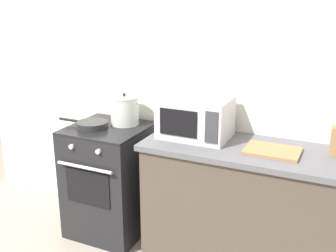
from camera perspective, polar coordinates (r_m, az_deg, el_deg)
back_wall at (r=3.24m, az=4.67°, el=5.77°), size 4.40×0.10×2.50m
lower_cabinet_right at (r=3.05m, az=12.72°, el=-11.73°), size 1.64×0.56×0.88m
countertop_right at (r=2.86m, az=13.34°, el=-3.66°), size 1.70×0.60×0.04m
stove at (r=3.45m, az=-8.12°, el=-7.41°), size 0.60×0.64×0.92m
stock_pot at (r=3.31m, az=-6.07°, el=2.20°), size 0.32×0.23×0.26m
frying_pan at (r=3.28m, az=-10.59°, el=0.20°), size 0.44×0.24×0.05m
microwave at (r=2.99m, az=3.88°, el=1.23°), size 0.50×0.37×0.30m
cutting_board at (r=2.82m, az=14.36°, el=-3.38°), size 0.36×0.26×0.02m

